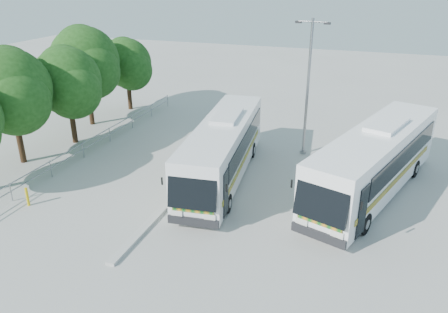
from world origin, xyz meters
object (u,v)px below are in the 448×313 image
at_px(tree_far_e, 127,63).
at_px(lamppost, 308,83).
at_px(coach_adjacent, 375,160).
at_px(tree_far_c, 68,81).
at_px(tree_far_b, 11,90).
at_px(coach_main, 223,148).
at_px(tree_far_d, 86,61).
at_px(bollard, 27,197).

height_order(tree_far_e, lamppost, lamppost).
relative_size(tree_far_e, coach_adjacent, 0.47).
bearing_deg(tree_far_c, tree_far_b, -102.91).
relative_size(coach_main, lamppost, 1.43).
distance_m(tree_far_b, coach_main, 12.75).
bearing_deg(tree_far_b, tree_far_d, 92.23).
height_order(tree_far_b, bollard, tree_far_b).
relative_size(tree_far_d, lamppost, 0.87).
height_order(tree_far_e, coach_adjacent, tree_far_e).
bearing_deg(tree_far_d, tree_far_e, 81.37).
distance_m(tree_far_b, tree_far_c, 4.01).
bearing_deg(coach_main, tree_far_b, -176.94).
bearing_deg(lamppost, tree_far_e, 168.66).
height_order(tree_far_d, tree_far_e, tree_far_d).
relative_size(coach_adjacent, lamppost, 1.51).
xyz_separation_m(tree_far_c, bollard, (3.24, -8.20, -3.77)).
relative_size(tree_far_c, tree_far_d, 0.88).
relative_size(tree_far_b, lamppost, 0.83).
distance_m(tree_far_b, bollard, 7.23).
bearing_deg(coach_adjacent, tree_far_d, -174.60).
xyz_separation_m(tree_far_d, lamppost, (16.26, -0.52, -0.18)).
xyz_separation_m(tree_far_e, bollard, (3.75, -16.40, -3.40)).
bearing_deg(coach_adjacent, bollard, -137.79).
bearing_deg(tree_far_e, tree_far_b, -91.83).
height_order(tree_far_b, coach_adjacent, tree_far_b).
bearing_deg(tree_far_b, bollard, -46.13).
height_order(lamppost, bollard, lamppost).
bearing_deg(coach_adjacent, tree_far_c, -164.74).
bearing_deg(tree_far_b, lamppost, 23.91).
xyz_separation_m(lamppost, bollard, (-11.83, -11.38, -4.14)).
height_order(tree_far_c, coach_main, tree_far_c).
height_order(coach_main, coach_adjacent, coach_adjacent).
bearing_deg(tree_far_b, coach_adjacent, 7.67).
relative_size(lamppost, bollard, 8.57).
height_order(tree_far_b, tree_far_e, tree_far_b).
xyz_separation_m(tree_far_b, coach_main, (12.28, 1.97, -2.77)).
relative_size(tree_far_e, lamppost, 0.71).
distance_m(tree_far_c, tree_far_e, 8.22).
bearing_deg(bollard, coach_main, 37.60).
height_order(coach_main, bollard, coach_main).
relative_size(tree_far_e, coach_main, 0.49).
height_order(coach_main, lamppost, lamppost).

